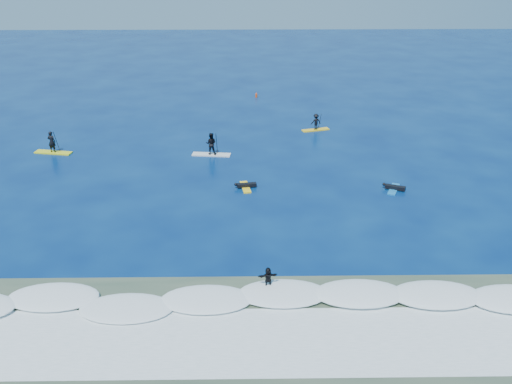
{
  "coord_description": "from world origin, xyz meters",
  "views": [
    {
      "loc": [
        -0.78,
        -34.38,
        17.53
      ],
      "look_at": [
        -0.25,
        2.5,
        0.6
      ],
      "focal_mm": 40.0,
      "sensor_mm": 36.0,
      "label": 1
    }
  ],
  "objects_px": {
    "sup_paddler_right": "(316,123)",
    "prone_paddler_far": "(394,188)",
    "wave_surfer": "(268,279)",
    "prone_paddler_near": "(246,186)",
    "sup_paddler_left": "(52,145)",
    "sup_paddler_center": "(211,146)",
    "marker_buoy": "(256,95)"
  },
  "relations": [
    {
      "from": "prone_paddler_far",
      "to": "sup_paddler_center",
      "type": "bearing_deg",
      "value": 85.1
    },
    {
      "from": "prone_paddler_near",
      "to": "prone_paddler_far",
      "type": "xyz_separation_m",
      "value": [
        11.03,
        -0.56,
        0.0
      ]
    },
    {
      "from": "sup_paddler_center",
      "to": "marker_buoy",
      "type": "distance_m",
      "value": 19.05
    },
    {
      "from": "sup_paddler_left",
      "to": "prone_paddler_far",
      "type": "distance_m",
      "value": 28.92
    },
    {
      "from": "sup_paddler_left",
      "to": "wave_surfer",
      "type": "relative_size",
      "value": 1.91
    },
    {
      "from": "marker_buoy",
      "to": "sup_paddler_left",
      "type": "bearing_deg",
      "value": -135.03
    },
    {
      "from": "marker_buoy",
      "to": "prone_paddler_near",
      "type": "bearing_deg",
      "value": -92.67
    },
    {
      "from": "sup_paddler_right",
      "to": "prone_paddler_far",
      "type": "distance_m",
      "value": 14.66
    },
    {
      "from": "prone_paddler_near",
      "to": "marker_buoy",
      "type": "bearing_deg",
      "value": -11.84
    },
    {
      "from": "sup_paddler_right",
      "to": "wave_surfer",
      "type": "xyz_separation_m",
      "value": [
        -5.51,
        -26.87,
        -0.02
      ]
    },
    {
      "from": "sup_paddler_left",
      "to": "prone_paddler_near",
      "type": "relative_size",
      "value": 1.54
    },
    {
      "from": "prone_paddler_far",
      "to": "sup_paddler_left",
      "type": "bearing_deg",
      "value": 96.73
    },
    {
      "from": "wave_surfer",
      "to": "prone_paddler_near",
      "type": "bearing_deg",
      "value": 84.98
    },
    {
      "from": "sup_paddler_left",
      "to": "sup_paddler_center",
      "type": "height_order",
      "value": "sup_paddler_center"
    },
    {
      "from": "sup_paddler_center",
      "to": "wave_surfer",
      "type": "xyz_separation_m",
      "value": [
        4.18,
        -20.31,
        -0.15
      ]
    },
    {
      "from": "sup_paddler_center",
      "to": "sup_paddler_right",
      "type": "distance_m",
      "value": 11.7
    },
    {
      "from": "sup_paddler_right",
      "to": "sup_paddler_center",
      "type": "bearing_deg",
      "value": -162.51
    },
    {
      "from": "sup_paddler_center",
      "to": "prone_paddler_near",
      "type": "height_order",
      "value": "sup_paddler_center"
    },
    {
      "from": "sup_paddler_right",
      "to": "prone_paddler_far",
      "type": "bearing_deg",
      "value": -89.53
    },
    {
      "from": "sup_paddler_center",
      "to": "wave_surfer",
      "type": "distance_m",
      "value": 20.74
    },
    {
      "from": "wave_surfer",
      "to": "sup_paddler_right",
      "type": "bearing_deg",
      "value": 68.17
    },
    {
      "from": "sup_paddler_right",
      "to": "wave_surfer",
      "type": "relative_size",
      "value": 1.57
    },
    {
      "from": "wave_surfer",
      "to": "marker_buoy",
      "type": "relative_size",
      "value": 2.75
    },
    {
      "from": "sup_paddler_center",
      "to": "marker_buoy",
      "type": "bearing_deg",
      "value": 83.88
    },
    {
      "from": "sup_paddler_left",
      "to": "prone_paddler_near",
      "type": "height_order",
      "value": "sup_paddler_left"
    },
    {
      "from": "sup_paddler_left",
      "to": "sup_paddler_right",
      "type": "height_order",
      "value": "sup_paddler_left"
    },
    {
      "from": "sup_paddler_left",
      "to": "sup_paddler_center",
      "type": "relative_size",
      "value": 0.99
    },
    {
      "from": "sup_paddler_left",
      "to": "sup_paddler_right",
      "type": "distance_m",
      "value": 24.15
    },
    {
      "from": "prone_paddler_far",
      "to": "wave_surfer",
      "type": "bearing_deg",
      "value": 165.81
    },
    {
      "from": "prone_paddler_far",
      "to": "marker_buoy",
      "type": "distance_m",
      "value": 27.83
    },
    {
      "from": "sup_paddler_center",
      "to": "marker_buoy",
      "type": "height_order",
      "value": "sup_paddler_center"
    },
    {
      "from": "prone_paddler_near",
      "to": "marker_buoy",
      "type": "xyz_separation_m",
      "value": [
        1.19,
        25.47,
        0.13
      ]
    }
  ]
}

